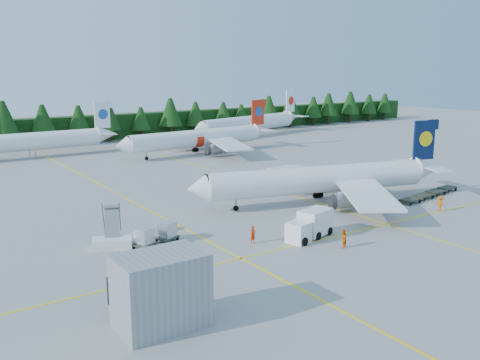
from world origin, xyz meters
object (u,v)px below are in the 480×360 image
airstairs (112,240)px  airliner_navy (314,180)px  service_truck (309,225)px  airliner_red (194,139)px

airstairs → airliner_navy: bearing=26.3°
airliner_navy → service_truck: size_ratio=5.58×
airliner_navy → service_truck: airliner_navy is taller
airstairs → service_truck: bearing=-3.4°
airliner_red → service_truck: airliner_red is taller
airliner_red → service_truck: 57.23m
service_truck → airliner_red: bearing=57.9°
airliner_navy → airstairs: 28.44m
airliner_navy → airstairs: size_ratio=6.01×
airstairs → service_truck: (18.15, -8.70, 0.67)m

